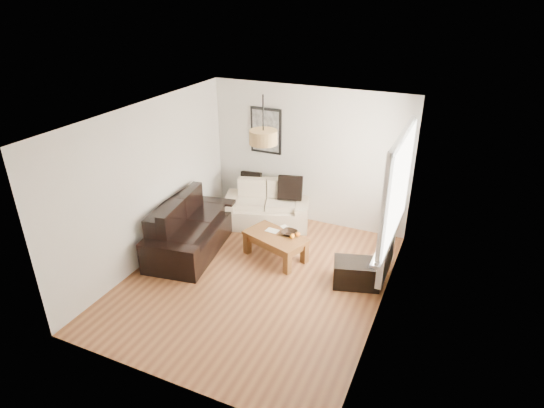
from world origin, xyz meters
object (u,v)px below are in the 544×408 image
at_px(loveseat_cream, 266,204).
at_px(coffee_table, 275,246).
at_px(ottoman, 356,273).
at_px(sofa_leather, 191,227).

bearing_deg(loveseat_cream, coffee_table, -76.83).
bearing_deg(ottoman, coffee_table, 172.44).
relative_size(loveseat_cream, sofa_leather, 0.81).
bearing_deg(ottoman, sofa_leather, -177.52).
distance_m(loveseat_cream, coffee_table, 1.27).
bearing_deg(sofa_leather, coffee_table, -87.04).
distance_m(sofa_leather, coffee_table, 1.49).
distance_m(coffee_table, ottoman, 1.45).
distance_m(loveseat_cream, ottoman, 2.45).
relative_size(sofa_leather, ottoman, 2.83).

